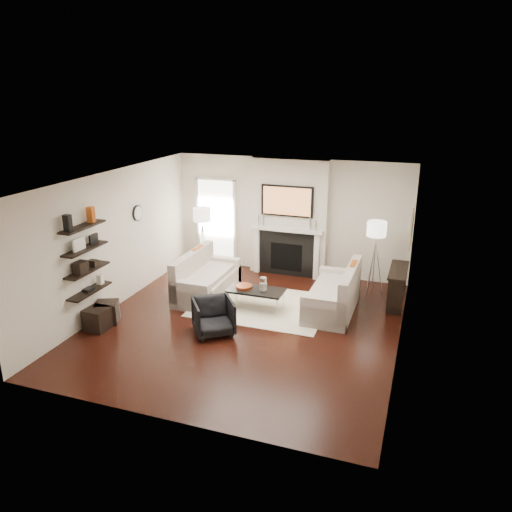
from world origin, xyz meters
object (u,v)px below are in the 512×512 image
(loveseat_right_base, at_px, (332,301))
(ottoman_near, at_px, (107,312))
(lamp_right_shade, at_px, (377,229))
(lamp_left_shade, at_px, (202,214))
(loveseat_left_base, at_px, (207,286))
(armchair, at_px, (213,315))
(coffee_table, at_px, (256,290))

(loveseat_right_base, height_order, ottoman_near, loveseat_right_base)
(lamp_right_shade, xyz_separation_m, ottoman_near, (-4.52, -2.99, -1.25))
(lamp_left_shade, bearing_deg, loveseat_left_base, -61.65)
(lamp_left_shade, bearing_deg, loveseat_right_base, -17.89)
(armchair, bearing_deg, loveseat_right_base, 5.95)
(coffee_table, relative_size, lamp_left_shade, 2.75)
(lamp_left_shade, bearing_deg, lamp_right_shade, 0.85)
(loveseat_right_base, relative_size, ottoman_near, 4.50)
(coffee_table, relative_size, lamp_right_shade, 2.75)
(loveseat_right_base, relative_size, lamp_left_shade, 4.50)
(armchair, distance_m, lamp_left_shade, 3.23)
(loveseat_left_base, relative_size, armchair, 2.58)
(loveseat_right_base, height_order, lamp_right_shade, lamp_right_shade)
(loveseat_left_base, height_order, lamp_left_shade, lamp_left_shade)
(armchair, xyz_separation_m, lamp_left_shade, (-1.44, 2.67, 1.10))
(lamp_right_shade, bearing_deg, loveseat_left_base, -159.99)
(armchair, height_order, ottoman_near, armchair)
(loveseat_right_base, distance_m, coffee_table, 1.51)
(coffee_table, xyz_separation_m, ottoman_near, (-2.43, -1.47, -0.20))
(armchair, distance_m, ottoman_near, 2.08)
(lamp_right_shade, relative_size, ottoman_near, 1.00)
(coffee_table, xyz_separation_m, lamp_left_shade, (-1.81, 1.46, 1.05))
(coffee_table, distance_m, ottoman_near, 2.85)
(lamp_left_shade, bearing_deg, ottoman_near, -101.95)
(ottoman_near, bearing_deg, coffee_table, 31.17)
(loveseat_left_base, xyz_separation_m, lamp_right_shade, (3.29, 1.20, 1.24))
(armchair, bearing_deg, lamp_left_shade, 82.35)
(loveseat_left_base, distance_m, loveseat_right_base, 2.64)
(armchair, relative_size, lamp_right_shade, 1.74)
(loveseat_left_base, height_order, coffee_table, same)
(coffee_table, xyz_separation_m, lamp_right_shade, (2.09, 1.52, 1.05))
(armchair, bearing_deg, ottoman_near, 151.16)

